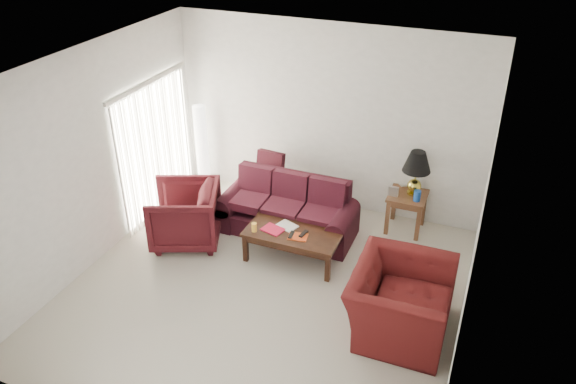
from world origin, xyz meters
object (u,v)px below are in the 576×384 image
object	(u,v)px
end_table	(406,212)
armchair_left	(185,215)
sofa	(286,208)
armchair_right	(400,301)
floor_lamp	(202,147)
coffee_table	(293,246)

from	to	relation	value
end_table	armchair_left	distance (m)	3.35
sofa	armchair_left	distance (m)	1.51
sofa	armchair_right	size ratio (longest dim) A/B	1.62
sofa	armchair_right	xyz separation A→B (m)	(2.06, -1.46, -0.01)
armchair_right	armchair_left	bearing A→B (deg)	78.05
end_table	armchair_left	world-z (taller)	armchair_left
floor_lamp	armchair_left	distance (m)	1.71
armchair_left	coffee_table	xyz separation A→B (m)	(1.66, 0.15, -0.22)
armchair_left	end_table	bearing A→B (deg)	94.79
floor_lamp	armchair_right	world-z (taller)	floor_lamp
armchair_left	coffee_table	distance (m)	1.68
armchair_left	armchair_right	bearing A→B (deg)	56.12
floor_lamp	sofa	bearing A→B (deg)	-23.16
sofa	floor_lamp	bearing A→B (deg)	160.34
coffee_table	armchair_right	bearing A→B (deg)	-18.52
end_table	floor_lamp	world-z (taller)	floor_lamp
sofa	end_table	size ratio (longest dim) A/B	3.41
armchair_left	armchair_right	world-z (taller)	armchair_left
armchair_left	coffee_table	world-z (taller)	armchair_left
sofa	floor_lamp	xyz separation A→B (m)	(-1.88, 0.80, 0.33)
coffee_table	floor_lamp	bearing A→B (deg)	155.18
floor_lamp	coffee_table	distance (m)	2.71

